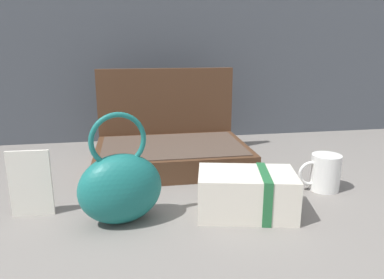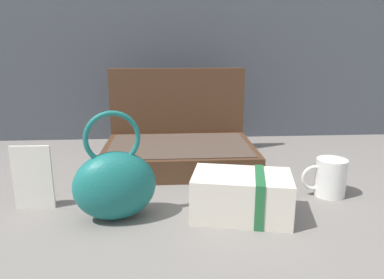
% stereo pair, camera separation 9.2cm
% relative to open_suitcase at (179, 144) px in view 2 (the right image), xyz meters
% --- Properties ---
extents(ground_plane, '(6.00, 6.00, 0.00)m').
position_rel_open_suitcase_xyz_m(ground_plane, '(0.05, -0.24, -0.06)').
color(ground_plane, slate).
extents(open_suitcase, '(0.47, 0.34, 0.30)m').
position_rel_open_suitcase_xyz_m(open_suitcase, '(0.00, 0.00, 0.00)').
color(open_suitcase, '#4C301E').
rests_on(open_suitcase, ground_plane).
extents(teal_pouch_handbag, '(0.20, 0.14, 0.25)m').
position_rel_open_suitcase_xyz_m(teal_pouch_handbag, '(-0.15, -0.39, 0.02)').
color(teal_pouch_handbag, '#196B66').
rests_on(teal_pouch_handbag, ground_plane).
extents(cream_toiletry_bag, '(0.24, 0.18, 0.10)m').
position_rel_open_suitcase_xyz_m(cream_toiletry_bag, '(0.13, -0.39, -0.01)').
color(cream_toiletry_bag, silver).
rests_on(cream_toiletry_bag, ground_plane).
extents(coffee_mug, '(0.12, 0.08, 0.10)m').
position_rel_open_suitcase_xyz_m(coffee_mug, '(0.38, -0.29, -0.01)').
color(coffee_mug, white).
rests_on(coffee_mug, ground_plane).
extents(info_card_left, '(0.09, 0.01, 0.15)m').
position_rel_open_suitcase_xyz_m(info_card_left, '(-0.35, -0.32, 0.01)').
color(info_card_left, white).
rests_on(info_card_left, ground_plane).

